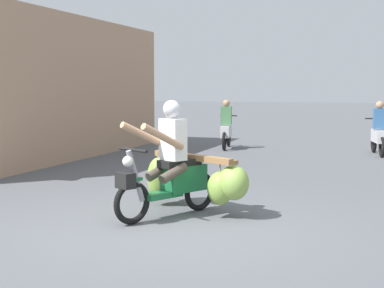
% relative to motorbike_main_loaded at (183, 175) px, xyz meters
% --- Properties ---
extents(ground_plane, '(120.00, 120.00, 0.00)m').
position_rel_motorbike_main_loaded_xyz_m(ground_plane, '(0.16, -0.92, -0.53)').
color(ground_plane, '#56595E').
extents(motorbike_main_loaded, '(1.79, 2.04, 1.58)m').
position_rel_motorbike_main_loaded_xyz_m(motorbike_main_loaded, '(0.00, 0.00, 0.00)').
color(motorbike_main_loaded, black).
rests_on(motorbike_main_loaded, ground).
extents(motorbike_distant_ahead_left, '(0.54, 1.61, 1.40)m').
position_rel_motorbike_main_loaded_xyz_m(motorbike_distant_ahead_left, '(-1.69, 8.16, 0.04)').
color(motorbike_distant_ahead_left, black).
rests_on(motorbike_distant_ahead_left, ground).
extents(motorbike_distant_ahead_right, '(0.58, 1.60, 1.40)m').
position_rel_motorbike_main_loaded_xyz_m(motorbike_distant_ahead_right, '(2.45, 7.95, 0.04)').
color(motorbike_distant_ahead_right, black).
rests_on(motorbike_distant_ahead_right, ground).
extents(shopfront_building, '(3.09, 9.01, 3.46)m').
position_rel_motorbike_main_loaded_xyz_m(shopfront_building, '(-5.89, 4.90, 1.20)').
color(shopfront_building, tan).
rests_on(shopfront_building, ground).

